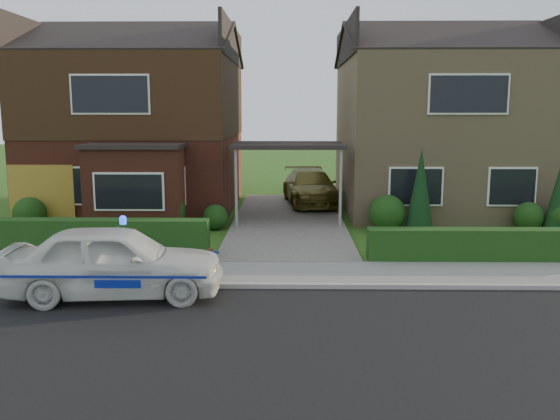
{
  "coord_description": "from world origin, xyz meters",
  "views": [
    {
      "loc": [
        0.04,
        -9.51,
        3.86
      ],
      "look_at": [
        -0.17,
        3.5,
        1.68
      ],
      "focal_mm": 38.0,
      "sensor_mm": 36.0,
      "label": 1
    }
  ],
  "objects": [
    {
      "name": "ground",
      "position": [
        0.0,
        0.0,
        0.0
      ],
      "size": [
        120.0,
        120.0,
        0.0
      ],
      "primitive_type": "plane",
      "color": "#255115",
      "rests_on": "ground"
    },
    {
      "name": "road",
      "position": [
        0.0,
        0.0,
        0.0
      ],
      "size": [
        60.0,
        6.0,
        0.02
      ],
      "primitive_type": "cube",
      "color": "black",
      "rests_on": "ground"
    },
    {
      "name": "kerb",
      "position": [
        0.0,
        3.05,
        0.06
      ],
      "size": [
        60.0,
        0.16,
        0.12
      ],
      "primitive_type": "cube",
      "color": "#9E9993",
      "rests_on": "ground"
    },
    {
      "name": "sidewalk",
      "position": [
        0.0,
        4.1,
        0.05
      ],
      "size": [
        60.0,
        2.0,
        0.1
      ],
      "primitive_type": "cube",
      "color": "slate",
      "rests_on": "ground"
    },
    {
      "name": "driveway",
      "position": [
        0.0,
        11.0,
        0.06
      ],
      "size": [
        3.8,
        12.0,
        0.12
      ],
      "primitive_type": "cube",
      "color": "#666059",
      "rests_on": "ground"
    },
    {
      "name": "house_left",
      "position": [
        -5.78,
        13.9,
        3.81
      ],
      "size": [
        7.5,
        9.53,
        7.25
      ],
      "color": "brown",
      "rests_on": "ground"
    },
    {
      "name": "house_right",
      "position": [
        5.8,
        13.99,
        3.66
      ],
      "size": [
        7.5,
        8.06,
        7.25
      ],
      "color": "tan",
      "rests_on": "ground"
    },
    {
      "name": "carport_link",
      "position": [
        0.0,
        10.95,
        2.66
      ],
      "size": [
        3.8,
        3.0,
        2.77
      ],
      "color": "black",
      "rests_on": "ground"
    },
    {
      "name": "garage_door",
      "position": [
        -8.25,
        9.96,
        1.05
      ],
      "size": [
        2.2,
        0.1,
        2.1
      ],
      "primitive_type": "cube",
      "color": "olive",
      "rests_on": "ground"
    },
    {
      "name": "dwarf_wall",
      "position": [
        -5.8,
        5.3,
        0.18
      ],
      "size": [
        7.7,
        0.25,
        0.36
      ],
      "primitive_type": "cube",
      "color": "brown",
      "rests_on": "ground"
    },
    {
      "name": "hedge_left",
      "position": [
        -5.8,
        5.45,
        0.0
      ],
      "size": [
        7.5,
        0.55,
        0.9
      ],
      "primitive_type": "cube",
      "color": "#113310",
      "rests_on": "ground"
    },
    {
      "name": "hedge_right",
      "position": [
        5.8,
        5.35,
        0.0
      ],
      "size": [
        7.5,
        0.55,
        0.8
      ],
      "primitive_type": "cube",
      "color": "#113310",
      "rests_on": "ground"
    },
    {
      "name": "shrub_left_far",
      "position": [
        -8.5,
        9.5,
        0.54
      ],
      "size": [
        1.08,
        1.08,
        1.08
      ],
      "primitive_type": "sphere",
      "color": "#113310",
      "rests_on": "ground"
    },
    {
      "name": "shrub_left_mid",
      "position": [
        -4.0,
        9.3,
        0.66
      ],
      "size": [
        1.32,
        1.32,
        1.32
      ],
      "primitive_type": "sphere",
      "color": "#113310",
      "rests_on": "ground"
    },
    {
      "name": "shrub_left_near",
      "position": [
        -2.4,
        9.6,
        0.42
      ],
      "size": [
        0.84,
        0.84,
        0.84
      ],
      "primitive_type": "sphere",
      "color": "#113310",
      "rests_on": "ground"
    },
    {
      "name": "shrub_right_near",
      "position": [
        3.2,
        9.4,
        0.6
      ],
      "size": [
        1.2,
        1.2,
        1.2
      ],
      "primitive_type": "sphere",
      "color": "#113310",
      "rests_on": "ground"
    },
    {
      "name": "shrub_right_mid",
      "position": [
        7.8,
        9.5,
        0.48
      ],
      "size": [
        0.96,
        0.96,
        0.96
      ],
      "primitive_type": "sphere",
      "color": "#113310",
      "rests_on": "ground"
    },
    {
      "name": "conifer_a",
      "position": [
        4.2,
        9.2,
        1.3
      ],
      "size": [
        0.9,
        0.9,
        2.6
      ],
      "primitive_type": "cone",
      "color": "black",
      "rests_on": "ground"
    },
    {
      "name": "conifer_b",
      "position": [
        8.6,
        9.2,
        1.1
      ],
      "size": [
        0.9,
        0.9,
        2.2
      ],
      "primitive_type": "cone",
      "color": "black",
      "rests_on": "ground"
    },
    {
      "name": "police_car",
      "position": [
        -3.6,
        2.4,
        0.77
      ],
      "size": [
        4.13,
        4.62,
        1.69
      ],
      "rotation": [
        0.0,
        0.0,
        1.65
      ],
      "color": "silver",
      "rests_on": "ground"
    },
    {
      "name": "driveway_car",
      "position": [
        0.9,
        14.43,
        0.81
      ],
      "size": [
        2.46,
        4.94,
        1.38
      ],
      "primitive_type": "imported",
      "rotation": [
        0.0,
        0.0,
        0.12
      ],
      "color": "brown",
      "rests_on": "driveway"
    },
    {
      "name": "potted_plant_a",
      "position": [
        -5.03,
        9.0,
        0.41
      ],
      "size": [
        0.51,
        0.44,
        0.81
      ],
      "primitive_type": "imported",
      "rotation": [
        0.0,
        0.0,
        -0.42
      ],
      "color": "gray",
      "rests_on": "ground"
    },
    {
      "name": "potted_plant_b",
      "position": [
        -6.36,
        9.0,
        0.41
      ],
      "size": [
        0.58,
        0.56,
        0.82
      ],
      "primitive_type": "imported",
      "rotation": [
        0.0,
        0.0,
        0.91
      ],
      "color": "gray",
      "rests_on": "ground"
    },
    {
      "name": "potted_plant_c",
      "position": [
        -2.5,
        6.0,
        0.34
      ],
      "size": [
        0.48,
        0.48,
        0.68
      ],
      "primitive_type": "imported",
      "rotation": [
        0.0,
        0.0,
        1.26
      ],
      "color": "gray",
      "rests_on": "ground"
    }
  ]
}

